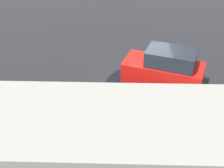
% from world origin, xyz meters
% --- Properties ---
extents(ground_plane, '(60.00, 60.00, 0.00)m').
position_xyz_m(ground_plane, '(0.00, 0.00, 0.00)').
color(ground_plane, black).
extents(kerb_strip, '(24.00, 3.20, 0.04)m').
position_xyz_m(kerb_strip, '(0.00, 4.20, 0.02)').
color(kerb_strip, slate).
rests_on(kerb_strip, ground).
extents(moving_hatchback, '(4.24, 2.86, 2.06)m').
position_xyz_m(moving_hatchback, '(-0.94, 0.45, 1.03)').
color(moving_hatchback, red).
rests_on(moving_hatchback, ground).
extents(fire_hydrant, '(0.42, 0.31, 0.80)m').
position_xyz_m(fire_hydrant, '(3.78, 3.17, 0.40)').
color(fire_hydrant, red).
rests_on(fire_hydrant, ground).
extents(pedestrian, '(0.26, 0.57, 1.22)m').
position_xyz_m(pedestrian, '(4.38, 3.14, 0.68)').
color(pedestrian, blue).
rests_on(pedestrian, ground).
extents(metal_railing, '(9.37, 0.04, 1.05)m').
position_xyz_m(metal_railing, '(0.28, 5.08, 0.73)').
color(metal_railing, '#B7BABF').
rests_on(metal_railing, ground).
extents(sign_post, '(0.07, 0.44, 2.40)m').
position_xyz_m(sign_post, '(3.60, 3.87, 1.58)').
color(sign_post, '#4C4C51').
rests_on(sign_post, ground).
extents(puddle_patch, '(4.36, 4.36, 0.01)m').
position_xyz_m(puddle_patch, '(-0.08, 0.62, 0.00)').
color(puddle_patch, black).
rests_on(puddle_patch, ground).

